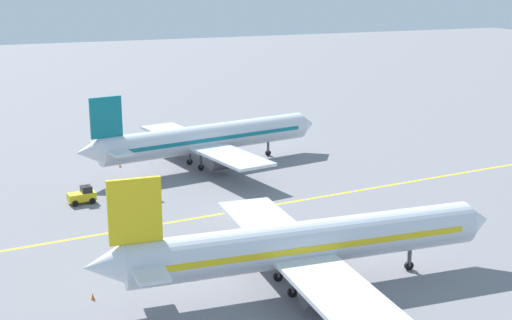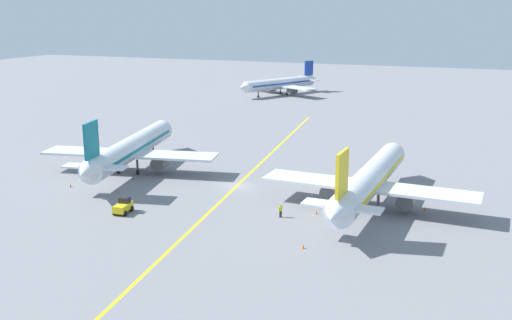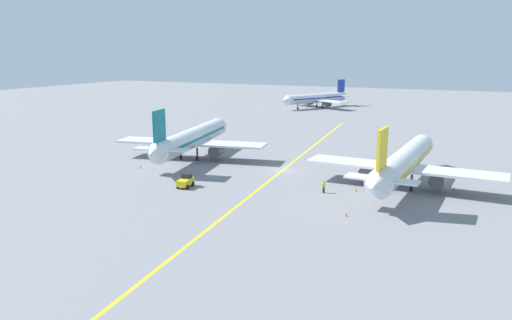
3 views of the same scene
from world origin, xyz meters
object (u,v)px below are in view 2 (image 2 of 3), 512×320
Objects in this scene: traffic_cone_near_nose at (425,209)px; traffic_cone_far_edge at (303,246)px; baggage_tug_white at (123,206)px; traffic_cone_mid_apron at (70,185)px; airplane_at_gate at (131,149)px; airplane_adjacent_stand at (369,180)px; ground_crew_worker at (281,210)px; airplane_distant_taxiing at (281,84)px; traffic_cone_by_wingtip at (316,212)px.

traffic_cone_far_edge is (-11.08, -17.89, 0.00)m from traffic_cone_near_nose.
baggage_tug_white is 5.74× the size of traffic_cone_mid_apron.
airplane_adjacent_stand is (38.93, -4.19, 0.00)m from airplane_at_gate.
airplane_adjacent_stand is 17.33m from traffic_cone_far_edge.
ground_crew_worker is at bearing 122.62° from traffic_cone_far_edge.
airplane_adjacent_stand reaches higher than traffic_cone_far_edge.
airplane_adjacent_stand reaches higher than baggage_tug_white.
traffic_cone_near_nose is at bearing 22.45° from baggage_tug_white.
airplane_distant_taxiing reaches higher than traffic_cone_near_nose.
traffic_cone_mid_apron is at bearing 153.07° from baggage_tug_white.
airplane_at_gate is 64.33× the size of traffic_cone_mid_apron.
airplane_at_gate is at bearing 173.85° from airplane_adjacent_stand.
ground_crew_worker reaches higher than traffic_cone_by_wingtip.
airplane_at_gate is 46.25m from traffic_cone_near_nose.
traffic_cone_mid_apron is 1.00× the size of traffic_cone_by_wingtip.
baggage_tug_white reaches higher than traffic_cone_mid_apron.
ground_crew_worker is 33.08m from traffic_cone_mid_apron.
airplane_at_gate is at bearing 71.18° from traffic_cone_mid_apron.
airplane_adjacent_stand is 11.24× the size of baggage_tug_white.
airplane_distant_taxiing is 53.82× the size of traffic_cone_far_edge.
traffic_cone_by_wingtip is (-12.78, -6.39, 0.00)m from traffic_cone_near_nose.
ground_crew_worker is 3.05× the size of traffic_cone_near_nose.
airplane_at_gate is at bearing 119.54° from baggage_tug_white.
traffic_cone_by_wingtip is at bearing 98.41° from traffic_cone_far_edge.
airplane_adjacent_stand is 32.02m from baggage_tug_white.
baggage_tug_white is at bearing -157.55° from traffic_cone_near_nose.
traffic_cone_mid_apron is at bearing -170.94° from traffic_cone_near_nose.
ground_crew_worker is 10.35m from traffic_cone_far_edge.
traffic_cone_near_nose is (16.65, 9.19, -0.63)m from ground_crew_worker.
airplane_distant_taxiing is 53.82× the size of traffic_cone_near_nose.
ground_crew_worker is (-9.54, -7.81, -2.80)m from airplane_adjacent_stand.
airplane_at_gate is 20.53m from baggage_tug_white.
baggage_tug_white is at bearing -26.93° from traffic_cone_mid_apron.
traffic_cone_by_wingtip is at bearing 20.07° from baggage_tug_white.
airplane_distant_taxiing is at bearing 111.27° from traffic_cone_by_wingtip.
airplane_at_gate is at bearing 157.78° from ground_crew_worker.
traffic_cone_far_edge is (24.93, -3.01, -0.63)m from baggage_tug_white.
traffic_cone_mid_apron is 1.00× the size of traffic_cone_far_edge.
airplane_distant_taxiing is 102.91m from traffic_cone_mid_apron.
airplane_adjacent_stand is at bearing -6.15° from airplane_at_gate.
airplane_adjacent_stand is 106.33m from airplane_distant_taxiing.
airplane_distant_taxiing reaches higher than baggage_tug_white.
ground_crew_worker is 4.82m from traffic_cone_by_wingtip.
baggage_tug_white is at bearing -81.60° from airplane_distant_taxiing.
airplane_at_gate is 1.20× the size of airplane_distant_taxiing.
traffic_cone_mid_apron is 36.95m from traffic_cone_by_wingtip.
airplane_adjacent_stand is 1.20× the size of airplane_distant_taxiing.
airplane_at_gate reaches higher than baggage_tug_white.
baggage_tug_white is at bearing -159.93° from traffic_cone_by_wingtip.
traffic_cone_near_nose is at bearing 28.90° from ground_crew_worker.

